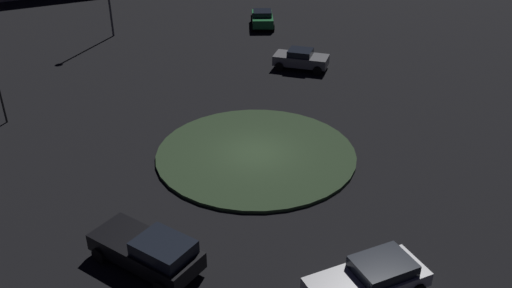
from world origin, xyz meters
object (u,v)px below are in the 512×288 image
(car_green, at_px, (262,18))
(car_silver, at_px, (371,278))
(car_black, at_px, (150,251))
(car_grey, at_px, (301,59))

(car_green, bearing_deg, car_silver, 4.52)
(car_black, xyz_separation_m, car_grey, (22.13, -4.84, -0.05))
(car_black, distance_m, car_grey, 22.65)
(car_black, distance_m, car_silver, 8.37)
(car_grey, bearing_deg, car_black, -92.03)
(car_grey, xyz_separation_m, car_green, (10.12, 3.92, 0.04))
(car_black, bearing_deg, car_silver, -155.70)
(car_silver, relative_size, car_grey, 1.15)
(car_black, bearing_deg, car_grey, -75.04)
(car_silver, bearing_deg, car_grey, -112.49)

